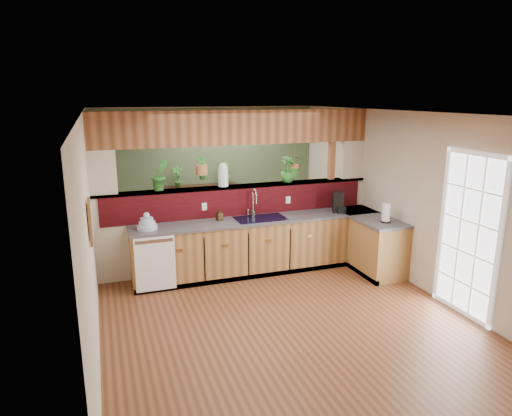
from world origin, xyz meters
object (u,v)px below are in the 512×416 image
object	(u,v)px
dish_stack	(147,224)
coffee_maker	(338,203)
faucet	(254,201)
paper_towel	(386,213)
glass_jar	(223,175)
soap_dispenser	(219,215)
shelving_console	(199,212)

from	to	relation	value
dish_stack	coffee_maker	xyz separation A→B (m)	(3.18, 0.01, 0.07)
dish_stack	faucet	bearing A→B (deg)	6.15
paper_towel	glass_jar	bearing A→B (deg)	151.59
soap_dispenser	faucet	bearing A→B (deg)	5.69
coffee_maker	dish_stack	bearing A→B (deg)	-155.16
dish_stack	paper_towel	size ratio (longest dim) A/B	0.92
dish_stack	soap_dispenser	size ratio (longest dim) A/B	1.54
glass_jar	coffee_maker	bearing A→B (deg)	-11.70
soap_dispenser	dish_stack	bearing A→B (deg)	-173.62
faucet	soap_dispenser	bearing A→B (deg)	-174.31
coffee_maker	glass_jar	size ratio (longest dim) A/B	0.87
soap_dispenser	coffee_maker	xyz separation A→B (m)	(2.05, -0.12, 0.05)
dish_stack	glass_jar	xyz separation A→B (m)	(1.28, 0.40, 0.60)
faucet	glass_jar	xyz separation A→B (m)	(-0.45, 0.22, 0.43)
faucet	glass_jar	world-z (taller)	glass_jar
soap_dispenser	shelving_console	distance (m)	2.24
dish_stack	soap_dispenser	world-z (taller)	dish_stack
dish_stack	paper_towel	bearing A→B (deg)	-13.09
faucet	glass_jar	distance (m)	0.66
coffee_maker	paper_towel	size ratio (longest dim) A/B	1.02
glass_jar	shelving_console	size ratio (longest dim) A/B	0.23
soap_dispenser	paper_towel	bearing A→B (deg)	-21.49
shelving_console	soap_dispenser	bearing A→B (deg)	-97.02
faucet	dish_stack	distance (m)	1.74
soap_dispenser	glass_jar	size ratio (longest dim) A/B	0.51
soap_dispenser	coffee_maker	distance (m)	2.05
soap_dispenser	glass_jar	xyz separation A→B (m)	(0.14, 0.28, 0.58)
coffee_maker	faucet	bearing A→B (deg)	-162.21
faucet	shelving_console	distance (m)	2.26
coffee_maker	shelving_console	bearing A→B (deg)	154.41
shelving_console	dish_stack	bearing A→B (deg)	-122.28
paper_towel	glass_jar	world-z (taller)	glass_jar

